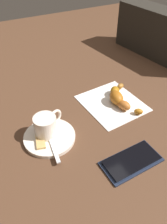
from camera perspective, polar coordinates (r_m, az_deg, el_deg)
ground_plane at (r=0.62m, az=0.50°, el=-2.80°), size 1.80×1.80×0.00m
saucer at (r=0.59m, az=-8.51°, el=-6.24°), size 0.13×0.13×0.01m
espresso_cup at (r=0.57m, az=-9.50°, el=-3.08°), size 0.08×0.06×0.05m
teaspoon at (r=0.58m, az=-8.52°, el=-6.07°), size 0.03×0.13×0.01m
sugar_packet at (r=0.57m, az=-10.81°, el=-6.77°), size 0.03×0.06×0.01m
napkin at (r=0.69m, az=7.17°, el=2.27°), size 0.18×0.20×0.00m
croissant at (r=0.69m, az=8.86°, el=3.52°), size 0.09×0.15×0.04m
cell_phone at (r=0.54m, az=11.94°, el=-11.92°), size 0.14×0.08×0.01m
laptop_bag at (r=0.96m, az=18.67°, el=17.99°), size 0.16×0.38×0.18m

